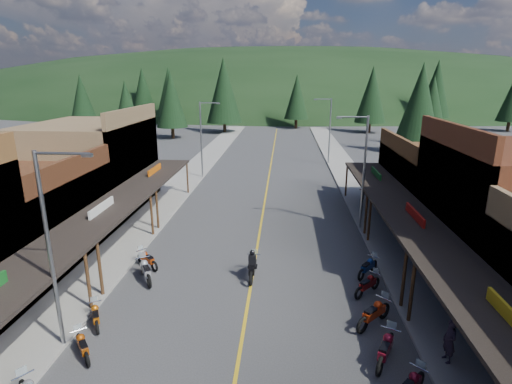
% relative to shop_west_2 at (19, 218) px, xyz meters
% --- Properties ---
extents(ground, '(220.00, 220.00, 0.00)m').
position_rel_shop_west_2_xyz_m(ground, '(13.75, -1.70, -2.53)').
color(ground, '#38383A').
rests_on(ground, ground).
extents(centerline, '(0.15, 90.00, 0.01)m').
position_rel_shop_west_2_xyz_m(centerline, '(13.75, 18.30, -2.53)').
color(centerline, gold).
rests_on(centerline, ground).
extents(sidewalk_west, '(3.40, 94.00, 0.15)m').
position_rel_shop_west_2_xyz_m(sidewalk_west, '(5.05, 18.30, -2.46)').
color(sidewalk_west, gray).
rests_on(sidewalk_west, ground).
extents(sidewalk_east, '(3.40, 94.00, 0.15)m').
position_rel_shop_west_2_xyz_m(sidewalk_east, '(22.45, 18.30, -2.46)').
color(sidewalk_east, gray).
rests_on(sidewalk_east, ground).
extents(shop_west_2, '(10.90, 9.00, 6.20)m').
position_rel_shop_west_2_xyz_m(shop_west_2, '(0.00, 0.00, 0.00)').
color(shop_west_2, '#3F2111').
rests_on(shop_west_2, ground).
extents(shop_west_3, '(10.90, 10.20, 8.20)m').
position_rel_shop_west_2_xyz_m(shop_west_3, '(-0.03, 9.60, 0.99)').
color(shop_west_3, brown).
rests_on(shop_west_3, ground).
extents(shop_east_3, '(10.90, 10.20, 6.20)m').
position_rel_shop_west_2_xyz_m(shop_east_3, '(27.51, 9.60, -0.00)').
color(shop_east_3, '#4C2D16').
rests_on(shop_east_3, ground).
extents(streetlight_0, '(2.16, 0.18, 8.00)m').
position_rel_shop_west_2_xyz_m(streetlight_0, '(6.80, -7.70, 1.93)').
color(streetlight_0, gray).
rests_on(streetlight_0, ground).
extents(streetlight_1, '(2.16, 0.18, 8.00)m').
position_rel_shop_west_2_xyz_m(streetlight_1, '(6.80, 20.30, 1.93)').
color(streetlight_1, gray).
rests_on(streetlight_1, ground).
extents(streetlight_2, '(2.16, 0.18, 8.00)m').
position_rel_shop_west_2_xyz_m(streetlight_2, '(20.71, 6.30, 1.93)').
color(streetlight_2, gray).
rests_on(streetlight_2, ground).
extents(streetlight_3, '(2.16, 0.18, 8.00)m').
position_rel_shop_west_2_xyz_m(streetlight_3, '(20.71, 28.30, 1.93)').
color(streetlight_3, gray).
rests_on(streetlight_3, ground).
extents(ridge_hill, '(310.00, 140.00, 60.00)m').
position_rel_shop_west_2_xyz_m(ridge_hill, '(13.75, 133.30, -2.53)').
color(ridge_hill, black).
rests_on(ridge_hill, ground).
extents(pine_0, '(5.04, 5.04, 11.00)m').
position_rel_shop_west_2_xyz_m(pine_0, '(-26.25, 60.30, 3.95)').
color(pine_0, black).
rests_on(pine_0, ground).
extents(pine_1, '(5.88, 5.88, 12.50)m').
position_rel_shop_west_2_xyz_m(pine_1, '(-10.25, 68.30, 4.70)').
color(pine_1, black).
rests_on(pine_1, ground).
extents(pine_2, '(6.72, 6.72, 14.00)m').
position_rel_shop_west_2_xyz_m(pine_2, '(3.75, 56.30, 5.46)').
color(pine_2, black).
rests_on(pine_2, ground).
extents(pine_3, '(5.04, 5.04, 11.00)m').
position_rel_shop_west_2_xyz_m(pine_3, '(17.75, 64.30, 3.95)').
color(pine_3, black).
rests_on(pine_3, ground).
extents(pine_4, '(5.88, 5.88, 12.50)m').
position_rel_shop_west_2_xyz_m(pine_4, '(31.75, 58.30, 4.70)').
color(pine_4, black).
rests_on(pine_4, ground).
extents(pine_5, '(6.72, 6.72, 14.00)m').
position_rel_shop_west_2_xyz_m(pine_5, '(47.75, 70.30, 5.46)').
color(pine_5, black).
rests_on(pine_5, ground).
extents(pine_7, '(5.88, 5.88, 12.50)m').
position_rel_shop_west_2_xyz_m(pine_7, '(-18.25, 74.30, 4.70)').
color(pine_7, black).
rests_on(pine_7, ground).
extents(pine_8, '(4.48, 4.48, 10.00)m').
position_rel_shop_west_2_xyz_m(pine_8, '(-8.25, 38.30, 3.44)').
color(pine_8, black).
rests_on(pine_8, ground).
extents(pine_9, '(4.93, 4.93, 10.80)m').
position_rel_shop_west_2_xyz_m(pine_9, '(37.75, 43.30, 3.85)').
color(pine_9, black).
rests_on(pine_9, ground).
extents(pine_10, '(5.38, 5.38, 11.60)m').
position_rel_shop_west_2_xyz_m(pine_10, '(-4.25, 48.30, 4.25)').
color(pine_10, black).
rests_on(pine_10, ground).
extents(pine_11, '(5.82, 5.82, 12.40)m').
position_rel_shop_west_2_xyz_m(pine_11, '(33.75, 36.30, 4.65)').
color(pine_11, black).
rests_on(pine_11, ground).
extents(bike_west_5, '(1.66, 1.85, 1.07)m').
position_rel_shop_west_2_xyz_m(bike_west_5, '(7.75, -8.25, -2.00)').
color(bike_west_5, '#A3450B').
rests_on(bike_west_5, ground).
extents(bike_west_6, '(1.43, 1.92, 1.06)m').
position_rel_shop_west_2_xyz_m(bike_west_6, '(7.33, -6.23, -2.00)').
color(bike_west_6, '#C15E0D').
rests_on(bike_west_6, ground).
extents(bike_west_7, '(1.82, 2.38, 1.32)m').
position_rel_shop_west_2_xyz_m(bike_west_7, '(8.16, -2.19, -1.87)').
color(bike_west_7, '#A6A6AB').
rests_on(bike_west_7, ground).
extents(bike_west_8, '(1.93, 1.76, 1.12)m').
position_rel_shop_west_2_xyz_m(bike_west_8, '(7.73, -0.70, -1.97)').
color(bike_west_8, '#BE3E0D').
rests_on(bike_west_8, ground).
extents(bike_east_5, '(1.70, 2.38, 1.30)m').
position_rel_shop_west_2_xyz_m(bike_east_5, '(19.31, -7.73, -1.88)').
color(bike_east_5, maroon).
rests_on(bike_east_5, ground).
extents(bike_east_6, '(2.18, 2.17, 1.32)m').
position_rel_shop_west_2_xyz_m(bike_east_6, '(19.37, -5.39, -1.87)').
color(bike_east_6, red).
rests_on(bike_east_6, ground).
extents(bike_east_7, '(1.90, 1.93, 1.16)m').
position_rel_shop_west_2_xyz_m(bike_east_7, '(19.62, -2.74, -1.95)').
color(bike_east_7, maroon).
rests_on(bike_east_7, ground).
extents(bike_east_8, '(1.78, 2.01, 1.16)m').
position_rel_shop_west_2_xyz_m(bike_east_8, '(20.01, -0.80, -1.95)').
color(bike_east_8, navy).
rests_on(bike_east_8, ground).
extents(rider_on_bike, '(0.81, 2.29, 1.73)m').
position_rel_shop_west_2_xyz_m(rider_on_bike, '(13.78, -1.48, -1.84)').
color(rider_on_bike, black).
rests_on(rider_on_bike, ground).
extents(pedestrian_east_a, '(0.49, 0.68, 1.73)m').
position_rel_shop_west_2_xyz_m(pedestrian_east_a, '(21.62, -7.67, -1.52)').
color(pedestrian_east_a, '#2B2030').
rests_on(pedestrian_east_a, sidewalk_east).
extents(pedestrian_east_b, '(0.89, 0.67, 1.63)m').
position_rel_shop_west_2_xyz_m(pedestrian_east_b, '(22.35, 13.21, -1.57)').
color(pedestrian_east_b, brown).
rests_on(pedestrian_east_b, sidewalk_east).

